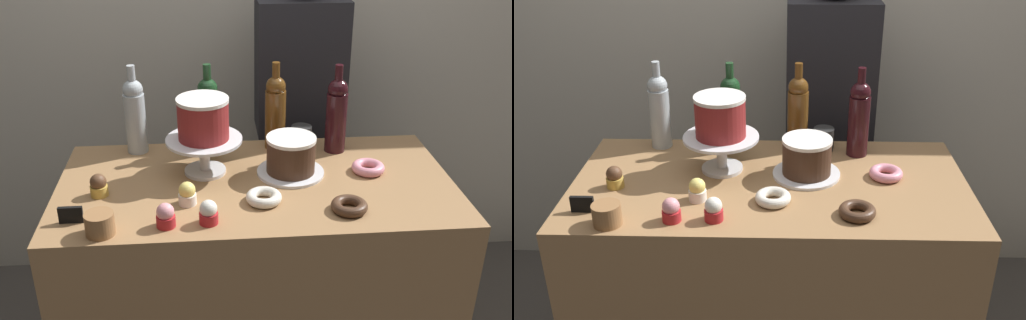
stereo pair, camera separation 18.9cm
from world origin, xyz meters
The scene contains 21 objects.
back_wall centered at (0.00, 0.91, 1.30)m, with size 6.00×0.05×2.60m.
display_counter centered at (0.00, 0.00, 0.46)m, with size 1.31×0.67×0.91m.
cake_stand_pedestal centered at (-0.17, 0.08, 1.00)m, with size 0.26×0.26×0.13m.
white_layer_cake centered at (-0.17, 0.08, 1.11)m, with size 0.17×0.17×0.14m.
silver_serving_platter centered at (0.12, 0.05, 0.92)m, with size 0.23×0.23×0.01m.
chocolate_round_cake centered at (0.12, 0.05, 0.99)m, with size 0.17×0.17×0.12m.
wine_bottle_amber centered at (0.09, 0.27, 1.06)m, with size 0.08×0.08×0.33m.
wine_bottle_green centered at (-0.15, 0.27, 1.06)m, with size 0.08×0.08×0.33m.
wine_bottle_dark_red centered at (0.31, 0.22, 1.06)m, with size 0.08×0.08×0.33m.
wine_bottle_clear centered at (-0.41, 0.28, 1.06)m, with size 0.08×0.08×0.33m.
cupcake_lemon centered at (-0.22, -0.13, 0.95)m, with size 0.06×0.06×0.07m.
cupcake_chocolate centered at (-0.50, -0.05, 0.95)m, with size 0.06×0.06×0.07m.
cupcake_strawberry centered at (-0.28, -0.25, 0.95)m, with size 0.06×0.06×0.07m.
cupcake_vanilla centered at (-0.16, -0.24, 0.95)m, with size 0.06×0.06×0.07m.
donut_sugar centered at (0.01, -0.13, 0.93)m, with size 0.11×0.11×0.03m.
donut_chocolate centered at (0.27, -0.21, 0.93)m, with size 0.11×0.11×0.03m.
donut_pink centered at (0.39, 0.04, 0.93)m, with size 0.11×0.11×0.03m.
cookie_stack centered at (-0.46, -0.27, 0.95)m, with size 0.08×0.08×0.07m.
price_sign_chalkboard centered at (-0.56, -0.21, 0.94)m, with size 0.07×0.01×0.05m.
coffee_cup_ceramic centered at (0.19, 0.26, 0.96)m, with size 0.08×0.08×0.08m.
barista_figure centered at (0.23, 0.59, 0.84)m, with size 0.36×0.22×1.60m.
Camera 2 is at (0.05, -1.70, 1.82)m, focal length 40.88 mm.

